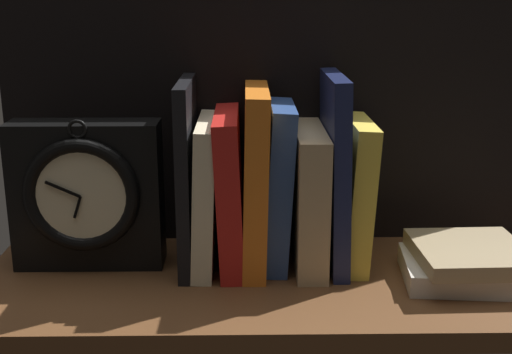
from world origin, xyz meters
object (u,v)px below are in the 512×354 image
Objects in this scene: book_black_skeptic at (187,174)px; book_cream_twain at (206,193)px; book_red_requiem at (230,189)px; framed_clock at (87,195)px; book_yellow_seinlanguage at (355,192)px; book_stack_side at (470,264)px; book_orange_pandolfini at (255,178)px; book_navy_bierce at (334,171)px; book_blue_modern at (280,185)px; book_tan_shortstories at (309,197)px.

book_cream_twain is (2.39, -0.00, -2.53)cm from book_black_skeptic.
book_red_requiem is 1.00× the size of framed_clock.
book_yellow_seinlanguage is 1.11× the size of book_stack_side.
book_orange_pandolfini is at bearing 165.68° from book_stack_side.
book_blue_modern is at bearing 180.00° from book_navy_bierce.
book_tan_shortstories is (3.71, 0.00, -1.59)cm from book_blue_modern.
book_navy_bierce is at bearing 2.08° from framed_clock.
framed_clock reaches higher than book_yellow_seinlanguage.
book_cream_twain is at bearing -180.00° from book_orange_pandolfini.
book_red_requiem is at bearing 167.20° from book_stack_side.
book_orange_pandolfini reaches higher than book_red_requiem.
book_navy_bierce reaches higher than book_black_skeptic.
book_tan_shortstories is 4.77cm from book_navy_bierce.
book_yellow_seinlanguage reaches higher than book_stack_side.
book_navy_bierce is (16.59, 0.00, 2.87)cm from book_cream_twain.
framed_clock is (-15.20, -1.15, 0.18)cm from book_cream_twain.
book_blue_modern is at bearing 0.00° from book_red_requiem.
book_tan_shortstories is at bearing 0.00° from book_blue_modern.
book_orange_pandolfini is at bearing 180.00° from book_blue_modern.
book_black_skeptic is 13.08cm from framed_clock.
framed_clock is 48.91cm from book_stack_side.
book_black_skeptic reaches higher than book_tan_shortstories.
book_orange_pandolfini reaches higher than book_stack_side.
book_navy_bierce is 20.28cm from book_stack_side.
book_cream_twain is 15.24cm from framed_clock.
book_blue_modern is at bearing 180.00° from book_tan_shortstories.
book_stack_side is at bearing -26.71° from book_yellow_seinlanguage.
framed_clock reaches higher than book_stack_side.
book_cream_twain reaches higher than book_stack_side.
book_navy_bierce reaches higher than book_cream_twain.
book_yellow_seinlanguage is at bearing 0.00° from book_cream_twain.
book_stack_side is (26.47, -6.76, -9.25)cm from book_orange_pandolfini.
book_orange_pandolfini is 28.84cm from book_stack_side.
book_navy_bierce is 31.92cm from framed_clock.
book_tan_shortstories is at bearing 180.00° from book_yellow_seinlanguage.
book_black_skeptic is 1.05× the size of book_orange_pandolfini.
book_cream_twain is 0.83× the size of book_orange_pandolfini.
book_red_requiem is 3.61cm from book_orange_pandolfini.
book_black_skeptic is 1.35× the size of book_tan_shortstories.
book_black_skeptic reaches higher than book_cream_twain.
book_tan_shortstories is 0.90× the size of framed_clock.
book_orange_pandolfini is 0.93× the size of book_navy_bierce.
book_red_requiem is (5.48, 0.00, -2.08)cm from book_black_skeptic.
book_black_skeptic is 0.97× the size of book_navy_bierce.
book_tan_shortstories is at bearing 0.00° from book_red_requiem.
book_red_requiem is 16.31cm from book_yellow_seinlanguage.
book_cream_twain is at bearing 168.37° from book_stack_side.
book_black_skeptic is 18.98cm from book_navy_bierce.
book_black_skeptic is at bearing 180.00° from book_navy_bierce.
book_black_skeptic is at bearing 180.00° from book_cream_twain.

